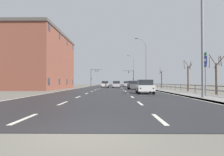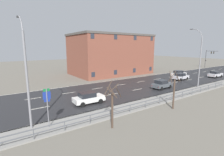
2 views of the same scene
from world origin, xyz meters
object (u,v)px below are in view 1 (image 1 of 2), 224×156
at_px(traffic_signal_left, 94,74).
at_px(car_near_right, 116,84).
at_px(street_lamp_foreground, 201,34).
at_px(street_lamp_midground, 146,64).
at_px(highway_sign, 205,69).
at_px(car_distant, 127,84).
at_px(car_mid_centre, 133,85).
at_px(car_near_left, 145,87).
at_px(street_lamp_distant, 133,71).
at_px(brick_building, 30,61).
at_px(traffic_signal_right, 132,76).
at_px(car_far_right, 105,84).

height_order(traffic_signal_left, car_near_right, traffic_signal_left).
height_order(street_lamp_foreground, car_near_right, street_lamp_foreground).
xyz_separation_m(street_lamp_foreground, street_lamp_midground, (-0.01, 28.38, 0.25)).
height_order(highway_sign, car_distant, highway_sign).
relative_size(street_lamp_foreground, car_mid_centre, 2.44).
bearing_deg(traffic_signal_left, street_lamp_midground, -66.46).
bearing_deg(car_near_right, car_near_left, -82.46).
bearing_deg(street_lamp_distant, car_near_right, -104.25).
distance_m(street_lamp_foreground, highway_sign, 3.06).
xyz_separation_m(highway_sign, traffic_signal_left, (-15.34, 60.07, 1.81)).
bearing_deg(car_distant, street_lamp_midground, -75.71).
bearing_deg(street_lamp_distant, car_mid_centre, -95.30).
bearing_deg(street_lamp_foreground, brick_building, 133.18).
relative_size(street_lamp_distant, car_near_left, 2.57).
bearing_deg(traffic_signal_right, car_distant, -98.98).
xyz_separation_m(traffic_signal_left, car_distant, (11.16, -18.86, -3.44)).
height_order(street_lamp_midground, car_far_right, street_lamp_midground).
distance_m(street_lamp_foreground, traffic_signal_left, 63.09).
xyz_separation_m(car_far_right, car_near_right, (2.81, -3.42, 0.00)).
bearing_deg(traffic_signal_right, car_near_right, -101.51).
bearing_deg(street_lamp_midground, traffic_signal_right, 90.42).
bearing_deg(traffic_signal_left, car_near_left, -78.27).
bearing_deg(traffic_signal_left, car_mid_centre, -74.01).
bearing_deg(brick_building, car_near_right, 24.45).
xyz_separation_m(car_mid_centre, car_near_left, (-0.03, -14.76, 0.00)).
distance_m(highway_sign, car_near_left, 7.64).
relative_size(street_lamp_foreground, brick_building, 0.48).
height_order(highway_sign, traffic_signal_right, traffic_signal_right).
height_order(traffic_signal_right, car_far_right, traffic_signal_right).
distance_m(street_lamp_midground, highway_sign, 27.20).
height_order(street_lamp_foreground, car_distant, street_lamp_foreground).
xyz_separation_m(car_near_right, brick_building, (-17.01, -7.74, 4.62)).
height_order(street_lamp_distant, car_near_right, street_lamp_distant).
relative_size(street_lamp_distant, car_near_right, 2.59).
xyz_separation_m(street_lamp_midground, car_near_left, (-3.21, -20.84, -4.46)).
distance_m(street_lamp_distant, brick_building, 39.56).
distance_m(street_lamp_distant, car_near_left, 49.52).
bearing_deg(street_lamp_midground, highway_sign, -87.99).
height_order(street_lamp_distant, traffic_signal_left, street_lamp_distant).
bearing_deg(car_near_right, highway_sign, -76.34).
bearing_deg(car_mid_centre, street_lamp_midground, 59.50).
xyz_separation_m(street_lamp_midground, street_lamp_distant, (0.01, 28.38, -0.02)).
bearing_deg(street_lamp_distant, traffic_signal_right, 93.09).
bearing_deg(car_far_right, highway_sign, -74.31).
distance_m(street_lamp_midground, traffic_signal_left, 36.06).
bearing_deg(car_far_right, traffic_signal_right, 70.84).
relative_size(car_mid_centre, brick_building, 0.20).
xyz_separation_m(highway_sign, car_near_right, (-7.11, 31.09, -1.63)).
xyz_separation_m(traffic_signal_left, brick_building, (-8.78, -36.72, 1.18)).
distance_m(traffic_signal_right, traffic_signal_left, 14.16).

